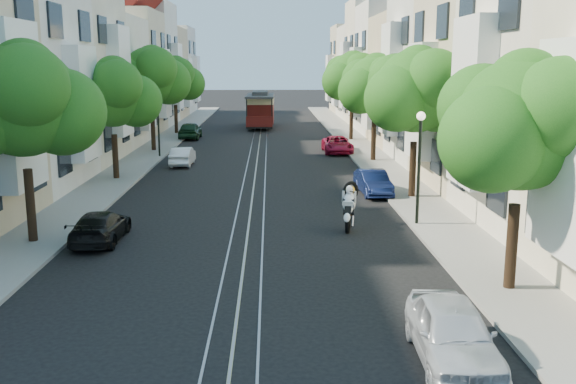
{
  "coord_description": "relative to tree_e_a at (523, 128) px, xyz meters",
  "views": [
    {
      "loc": [
        0.82,
        -19.14,
        6.01
      ],
      "look_at": [
        1.49,
        4.45,
        1.25
      ],
      "focal_mm": 40.0,
      "sensor_mm": 36.0,
      "label": 1
    }
  ],
  "objects": [
    {
      "name": "tree_w_d",
      "position": [
        -14.4,
        39.0,
        0.2
      ],
      "size": [
        4.84,
        3.99,
        6.52
      ],
      "color": "black",
      "rests_on": "ground"
    },
    {
      "name": "rail_slot",
      "position": [
        -7.26,
        31.02,
        -4.39
      ],
      "size": [
        0.06,
        80.0,
        0.02
      ],
      "primitive_type": "cube",
      "color": "gray",
      "rests_on": "ground"
    },
    {
      "name": "rail_left",
      "position": [
        -7.81,
        31.02,
        -4.39
      ],
      "size": [
        0.06,
        80.0,
        0.02
      ],
      "primitive_type": "cube",
      "color": "gray",
      "rests_on": "ground"
    },
    {
      "name": "lane_line",
      "position": [
        -7.26,
        31.02,
        -4.4
      ],
      "size": [
        0.08,
        80.0,
        0.01
      ],
      "primitive_type": "cube",
      "color": "tan",
      "rests_on": "ground"
    },
    {
      "name": "lamp_east",
      "position": [
        -0.96,
        7.02,
        -1.55
      ],
      "size": [
        0.32,
        0.32,
        4.16
      ],
      "color": "black",
      "rests_on": "ground"
    },
    {
      "name": "rail_right",
      "position": [
        -6.71,
        31.02,
        -4.39
      ],
      "size": [
        0.06,
        80.0,
        0.02
      ],
      "primitive_type": "cube",
      "color": "gray",
      "rests_on": "ground"
    },
    {
      "name": "tree_w_c",
      "position": [
        -14.4,
        28.0,
        0.67
      ],
      "size": [
        5.13,
        4.28,
        7.09
      ],
      "color": "black",
      "rests_on": "ground"
    },
    {
      "name": "parked_car_e_far",
      "position": [
        -1.87,
        27.0,
        -3.83
      ],
      "size": [
        1.92,
        4.09,
        1.13
      ],
      "primitive_type": "imported",
      "rotation": [
        0.0,
        0.0,
        0.01
      ],
      "color": "maroon",
      "rests_on": "ground"
    },
    {
      "name": "parked_car_w_mid",
      "position": [
        -11.66,
        21.93,
        -3.85
      ],
      "size": [
        1.2,
        3.37,
        1.11
      ],
      "primitive_type": "imported",
      "rotation": [
        0.0,
        0.0,
        3.13
      ],
      "color": "silver",
      "rests_on": "ground"
    },
    {
      "name": "cable_car",
      "position": [
        -7.31,
        44.6,
        -2.55
      ],
      "size": [
        2.68,
        8.16,
        3.12
      ],
      "rotation": [
        0.0,
        0.0,
        -0.02
      ],
      "color": "black",
      "rests_on": "ground"
    },
    {
      "name": "tree_e_d",
      "position": [
        0.0,
        34.0,
        0.47
      ],
      "size": [
        5.01,
        4.16,
        6.85
      ],
      "color": "black",
      "rests_on": "ground"
    },
    {
      "name": "sportbike_rider",
      "position": [
        -3.56,
        6.68,
        -3.47
      ],
      "size": [
        0.82,
        1.95,
        1.75
      ],
      "rotation": [
        0.0,
        0.0,
        -0.19
      ],
      "color": "black",
      "rests_on": "ground"
    },
    {
      "name": "sidewalk_east",
      "position": [
        -0.01,
        31.02,
        -4.34
      ],
      "size": [
        2.5,
        80.0,
        0.12
      ],
      "primitive_type": "cube",
      "color": "gray",
      "rests_on": "ground"
    },
    {
      "name": "sidewalk_west",
      "position": [
        -14.51,
        31.02,
        -4.34
      ],
      "size": [
        2.5,
        80.0,
        0.12
      ],
      "primitive_type": "cube",
      "color": "gray",
      "rests_on": "ground"
    },
    {
      "name": "parked_car_e_near",
      "position": [
        -2.76,
        -4.06,
        -3.76
      ],
      "size": [
        1.65,
        3.81,
        1.28
      ],
      "primitive_type": "imported",
      "rotation": [
        0.0,
        0.0,
        -0.04
      ],
      "color": "#B7BCC4",
      "rests_on": "ground"
    },
    {
      "name": "ground",
      "position": [
        -7.26,
        31.02,
        -4.4
      ],
      "size": [
        200.0,
        200.0,
        0.0
      ],
      "primitive_type": "plane",
      "color": "black",
      "rests_on": "ground"
    },
    {
      "name": "parked_car_w_near",
      "position": [
        -12.25,
        5.26,
        -3.87
      ],
      "size": [
        1.51,
        3.67,
        1.06
      ],
      "primitive_type": "imported",
      "rotation": [
        0.0,
        0.0,
        3.14
      ],
      "color": "black",
      "rests_on": "ground"
    },
    {
      "name": "lamp_west",
      "position": [
        -13.56,
        25.02,
        -1.55
      ],
      "size": [
        0.32,
        0.32,
        4.16
      ],
      "color": "black",
      "rests_on": "ground"
    },
    {
      "name": "tree_e_a",
      "position": [
        0.0,
        0.0,
        0.0
      ],
      "size": [
        4.72,
        3.87,
        6.27
      ],
      "color": "black",
      "rests_on": "ground"
    },
    {
      "name": "parked_car_w_far",
      "position": [
        -12.86,
        35.55,
        -3.71
      ],
      "size": [
        1.64,
        4.03,
        1.37
      ],
      "primitive_type": "imported",
      "rotation": [
        0.0,
        0.0,
        3.14
      ],
      "color": "black",
      "rests_on": "ground"
    },
    {
      "name": "townhouses_east",
      "position": [
        4.61,
        30.94,
        0.79
      ],
      "size": [
        7.75,
        72.0,
        12.0
      ],
      "color": "beige",
      "rests_on": "ground"
    },
    {
      "name": "townhouses_west",
      "position": [
        -19.13,
        30.94,
        0.68
      ],
      "size": [
        7.75,
        72.0,
        11.76
      ],
      "color": "silver",
      "rests_on": "ground"
    },
    {
      "name": "tree_w_b",
      "position": [
        -14.4,
        17.0,
        0.0
      ],
      "size": [
        4.72,
        3.87,
        6.27
      ],
      "color": "black",
      "rests_on": "ground"
    },
    {
      "name": "tree_e_c",
      "position": [
        0.0,
        23.0,
        0.2
      ],
      "size": [
        4.84,
        3.99,
        6.52
      ],
      "color": "black",
      "rests_on": "ground"
    },
    {
      "name": "tree_w_a",
      "position": [
        -14.4,
        5.0,
        0.34
      ],
      "size": [
        4.93,
        4.08,
        6.68
      ],
      "color": "black",
      "rests_on": "ground"
    },
    {
      "name": "tree_e_b",
      "position": [
        0.0,
        12.0,
        0.34
      ],
      "size": [
        4.93,
        4.08,
        6.68
      ],
      "color": "black",
      "rests_on": "ground"
    },
    {
      "name": "parked_car_e_mid",
      "position": [
        -1.66,
        12.99,
        -3.84
      ],
      "size": [
        1.46,
        3.5,
        1.13
      ],
      "primitive_type": "imported",
      "rotation": [
        0.0,
        0.0,
        0.08
      ],
      "color": "#0C163D",
      "rests_on": "ground"
    }
  ]
}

